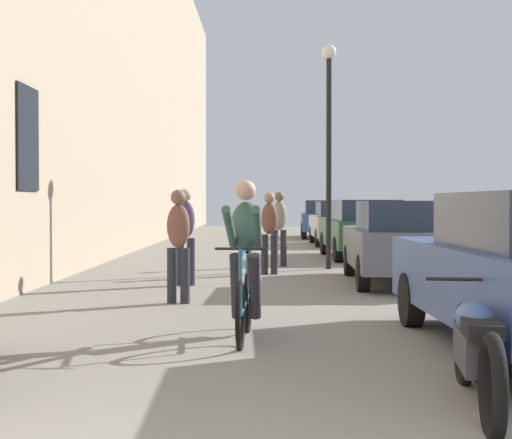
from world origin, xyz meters
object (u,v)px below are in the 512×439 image
pedestrian_far (269,228)px  parked_motorcycle (476,350)px  parked_car_second (400,241)px  parked_car_fourth (338,223)px  parked_car_third (362,228)px  cyclist_on_bicycle (245,263)px  street_lamp (329,127)px  pedestrian_mid (185,231)px  pedestrian_near (178,239)px  pedestrian_furthest (279,224)px  parked_car_fifth (324,218)px

pedestrian_far → parked_motorcycle: (1.44, -10.13, -0.53)m
pedestrian_far → parked_car_second: pedestrian_far is taller
parked_car_fourth → parked_car_second: bearing=-90.3°
parked_car_third → pedestrian_far: bearing=-118.5°
cyclist_on_bicycle → parked_car_third: size_ratio=0.41×
cyclist_on_bicycle → parked_motorcycle: bearing=-57.9°
street_lamp → parked_motorcycle: (0.13, -11.39, -2.70)m
cyclist_on_bicycle → pedestrian_mid: (-1.19, 5.26, 0.15)m
parked_car_third → parked_motorcycle: size_ratio=2.03×
parked_car_third → pedestrian_near: bearing=-112.8°
pedestrian_furthest → pedestrian_far: bearing=-97.0°
pedestrian_furthest → parked_car_third: pedestrian_furthest is taller
parked_car_fifth → pedestrian_far: bearing=-98.2°
parked_car_fourth → parked_motorcycle: bearing=-92.7°
cyclist_on_bicycle → parked_car_third: cyclist_on_bicycle is taller
parked_car_fourth → parked_car_fifth: bearing=91.2°
pedestrian_mid → parked_car_third: pedestrian_mid is taller
pedestrian_near → pedestrian_furthest: bearing=76.2°
street_lamp → parked_car_second: (1.04, -3.03, -2.34)m
pedestrian_mid → street_lamp: bearing=50.2°
pedestrian_furthest → street_lamp: (1.07, -0.64, 2.15)m
parked_car_third → parked_car_fourth: parked_car_third is taller
cyclist_on_bicycle → parked_car_fourth: cyclist_on_bicycle is taller
pedestrian_furthest → parked_motorcycle: (1.20, -12.03, -0.56)m
pedestrian_far → parked_car_fifth: 16.08m
parked_car_fourth → pedestrian_far: bearing=-102.7°
parked_car_second → parked_car_third: bearing=89.1°
pedestrian_mid → parked_car_fifth: pedestrian_mid is taller
pedestrian_mid → parked_car_fourth: (3.90, 12.75, -0.19)m
pedestrian_near → pedestrian_far: (1.34, 4.52, 0.01)m
pedestrian_near → parked_car_third: 9.79m
street_lamp → parked_car_third: street_lamp is taller
cyclist_on_bicycle → pedestrian_far: 7.36m
pedestrian_near → parked_car_third: size_ratio=0.38×
parked_car_second → parked_motorcycle: 8.41m
cyclist_on_bicycle → pedestrian_far: bearing=87.6°
pedestrian_near → street_lamp: street_lamp is taller
parked_car_fifth → cyclist_on_bicycle: bearing=-96.4°
parked_car_fifth → street_lamp: bearing=-93.9°
pedestrian_far → parked_car_fifth: size_ratio=0.38×
cyclist_on_bicycle → pedestrian_far: cyclist_on_bicycle is taller
parked_car_fourth → parked_motorcycle: (-0.97, -20.79, -0.36)m
cyclist_on_bicycle → pedestrian_mid: cyclist_on_bicycle is taller
pedestrian_mid → pedestrian_far: 2.57m
pedestrian_near → pedestrian_mid: pedestrian_mid is taller
pedestrian_mid → parked_car_fourth: 13.34m
pedestrian_far → cyclist_on_bicycle: bearing=-92.4°
parked_car_third → parked_motorcycle: parked_car_third is taller
pedestrian_furthest → parked_car_third: 3.41m
street_lamp → parked_car_fourth: bearing=83.3°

